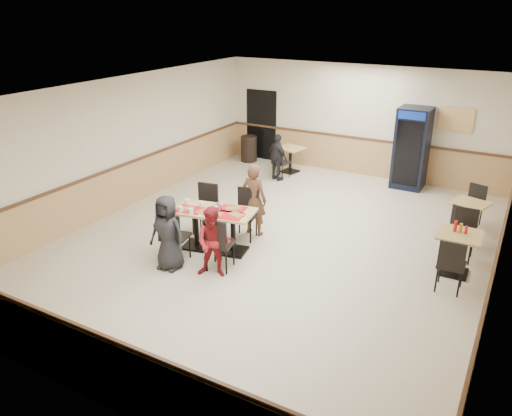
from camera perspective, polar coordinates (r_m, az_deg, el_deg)
The scene contains 20 objects.
ground at distance 10.14m, azimuth 2.48°, elevation -3.84°, with size 10.00×10.00×0.00m, color beige.
room_shell at distance 11.60m, azimuth 16.17°, elevation 1.84°, with size 10.00×10.00×10.00m.
main_table at distance 9.62m, azimuth -4.80°, elevation -1.77°, with size 1.66×1.05×0.83m.
main_chairs at distance 9.65m, azimuth -5.10°, elevation -1.87°, with size 1.69×2.04×1.05m.
diner_woman_left at distance 9.00m, azimuth -10.07°, elevation -2.82°, with size 0.68×0.44×1.39m, color black.
diner_woman_right at distance 8.66m, azimuth -4.86°, elevation -3.94°, with size 0.63×0.49×1.29m, color maroon.
diner_man_opposite at distance 10.19m, azimuth -0.21°, elevation 0.97°, with size 0.55×0.36×1.51m, color brown.
lone_diner at distance 13.46m, azimuth 2.46°, elevation 5.79°, with size 0.75×0.31×1.28m, color black.
tabletop_clutter at distance 9.44m, azimuth -5.01°, elevation -0.25°, with size 1.38×0.86×0.12m.
side_table_near at distance 9.43m, azimuth 22.07°, elevation -4.17°, with size 0.74×0.74×0.78m.
side_table_near_chair_south at distance 8.89m, azimuth 21.44°, elevation -5.92°, with size 0.46×0.46×0.99m, color black, non-canonical shape.
side_table_near_chair_north at distance 10.01m, azimuth 22.58°, elevation -2.87°, with size 0.46×0.46×0.99m, color black, non-canonical shape.
side_table_far at distance 11.11m, azimuth 23.09°, elevation -0.58°, with size 0.84×0.84×0.72m.
side_table_far_chair_south at distance 10.59m, azimuth 22.66°, elevation -1.76°, with size 0.42×0.42×0.91m, color black, non-canonical shape.
side_table_far_chair_north at distance 11.66m, azimuth 23.44°, elevation 0.28°, with size 0.42×0.42×0.91m, color black, non-canonical shape.
condiment_caddy at distance 9.34m, azimuth 22.24°, elevation -2.09°, with size 0.23×0.06×0.20m.
back_table at distance 14.21m, azimuth 3.95°, elevation 5.98°, with size 0.78×0.78×0.72m.
back_table_chair_lone at distance 13.72m, azimuth 2.91°, elevation 5.31°, with size 0.42×0.42×0.91m, color black, non-canonical shape.
pepsi_cooler at distance 13.44m, azimuth 17.35°, elevation 6.55°, with size 0.80×0.81×2.08m.
trash_bin at distance 15.22m, azimuth -0.82°, elevation 6.79°, with size 0.49×0.49×0.77m, color black.
Camera 1 is at (4.05, -8.15, 4.47)m, focal length 35.00 mm.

